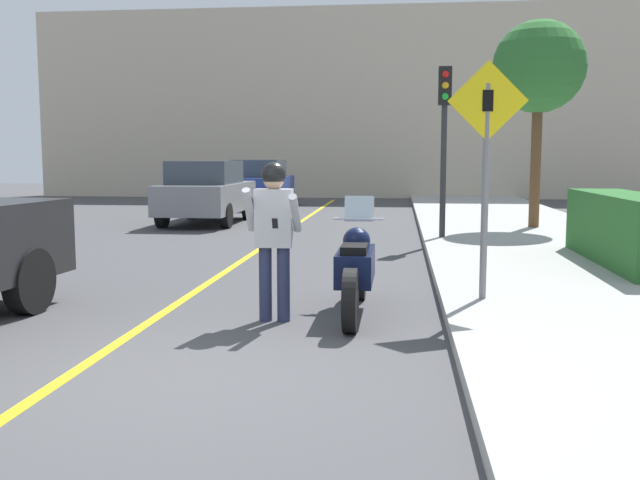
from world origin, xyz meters
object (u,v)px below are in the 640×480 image
(traffic_light, at_px, (444,119))
(street_tree, at_px, (539,68))
(person_biker, at_px, (274,224))
(parked_car_blue, at_px, (260,183))
(motorcycle, at_px, (356,269))
(crossing_sign, at_px, (486,157))
(parked_car_grey, at_px, (207,192))

(traffic_light, relative_size, street_tree, 0.72)
(traffic_light, bearing_deg, person_biker, -107.22)
(street_tree, xyz_separation_m, parked_car_blue, (-8.05, 7.75, -2.95))
(motorcycle, relative_size, street_tree, 0.50)
(person_biker, relative_size, traffic_light, 0.50)
(crossing_sign, distance_m, street_tree, 9.28)
(person_biker, xyz_separation_m, street_tree, (4.50, 9.59, 2.74))
(motorcycle, height_order, parked_car_grey, parked_car_grey)
(traffic_light, xyz_separation_m, parked_car_grey, (-6.03, 3.93, -1.70))
(traffic_light, distance_m, parked_car_grey, 7.40)
(person_biker, xyz_separation_m, traffic_light, (2.24, 7.22, 1.48))
(crossing_sign, bearing_deg, motorcycle, -166.56)
(street_tree, height_order, parked_car_grey, street_tree)
(motorcycle, xyz_separation_m, parked_car_grey, (-4.66, 10.69, 0.34))
(parked_car_blue, bearing_deg, parked_car_grey, -92.34)
(motorcycle, relative_size, crossing_sign, 0.88)
(traffic_light, xyz_separation_m, parked_car_blue, (-5.78, 10.13, -1.70))
(motorcycle, xyz_separation_m, parked_car_blue, (-4.40, 16.89, 0.34))
(traffic_light, bearing_deg, motorcycle, -101.50)
(motorcycle, bearing_deg, parked_car_blue, 104.61)
(crossing_sign, bearing_deg, street_tree, 76.09)
(motorcycle, relative_size, person_biker, 1.38)
(crossing_sign, distance_m, parked_car_blue, 17.57)
(traffic_light, bearing_deg, crossing_sign, -89.18)
(person_biker, bearing_deg, parked_car_blue, 101.54)
(motorcycle, bearing_deg, street_tree, 68.26)
(person_biker, bearing_deg, parked_car_grey, 108.80)
(crossing_sign, xyz_separation_m, traffic_light, (-0.09, 6.41, 0.76))
(crossing_sign, xyz_separation_m, parked_car_grey, (-6.12, 10.34, -0.93))
(person_biker, distance_m, crossing_sign, 2.57)
(street_tree, distance_m, parked_car_blue, 11.56)
(parked_car_grey, bearing_deg, traffic_light, -33.09)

